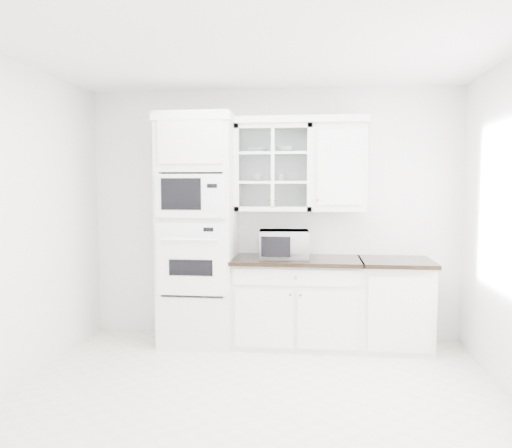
# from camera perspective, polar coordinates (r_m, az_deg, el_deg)

# --- Properties ---
(ground) EXTENTS (4.00, 3.50, 0.01)m
(ground) POSITION_cam_1_polar(r_m,az_deg,el_deg) (4.07, -0.29, -19.76)
(ground) COLOR beige
(ground) RESTS_ON ground
(room_shell) EXTENTS (4.00, 3.50, 2.70)m
(room_shell) POSITION_cam_1_polar(r_m,az_deg,el_deg) (4.14, 0.41, 5.91)
(room_shell) COLOR white
(room_shell) RESTS_ON ground
(oven_column) EXTENTS (0.76, 0.68, 2.40)m
(oven_column) POSITION_cam_1_polar(r_m,az_deg,el_deg) (5.26, -6.60, -0.70)
(oven_column) COLOR white
(oven_column) RESTS_ON ground
(base_cabinet_run) EXTENTS (1.32, 0.67, 0.92)m
(base_cabinet_run) POSITION_cam_1_polar(r_m,az_deg,el_deg) (5.28, 4.65, -8.78)
(base_cabinet_run) COLOR white
(base_cabinet_run) RESTS_ON ground
(extra_base_cabinet) EXTENTS (0.72, 0.67, 0.92)m
(extra_base_cabinet) POSITION_cam_1_polar(r_m,az_deg,el_deg) (5.34, 15.56, -8.77)
(extra_base_cabinet) COLOR white
(extra_base_cabinet) RESTS_ON ground
(upper_cabinet_glass) EXTENTS (0.80, 0.33, 0.90)m
(upper_cabinet_glass) POSITION_cam_1_polar(r_m,az_deg,el_deg) (5.29, 2.07, 6.42)
(upper_cabinet_glass) COLOR white
(upper_cabinet_glass) RESTS_ON room_shell
(upper_cabinet_solid) EXTENTS (0.55, 0.33, 0.90)m
(upper_cabinet_solid) POSITION_cam_1_polar(r_m,az_deg,el_deg) (5.28, 9.44, 6.36)
(upper_cabinet_solid) COLOR white
(upper_cabinet_solid) RESTS_ON room_shell
(crown_molding) EXTENTS (2.14, 0.38, 0.07)m
(crown_molding) POSITION_cam_1_polar(r_m,az_deg,el_deg) (5.31, 0.91, 11.66)
(crown_molding) COLOR white
(crown_molding) RESTS_ON room_shell
(countertop_microwave) EXTENTS (0.53, 0.45, 0.29)m
(countertop_microwave) POSITION_cam_1_polar(r_m,az_deg,el_deg) (5.14, 3.21, -2.31)
(countertop_microwave) COLOR white
(countertop_microwave) RESTS_ON base_cabinet_run
(bowl_a) EXTENTS (0.25, 0.25, 0.05)m
(bowl_a) POSITION_cam_1_polar(r_m,az_deg,el_deg) (5.32, 0.22, 8.41)
(bowl_a) COLOR white
(bowl_a) RESTS_ON upper_cabinet_glass
(bowl_b) EXTENTS (0.21, 0.21, 0.06)m
(bowl_b) POSITION_cam_1_polar(r_m,az_deg,el_deg) (5.29, 3.37, 8.48)
(bowl_b) COLOR white
(bowl_b) RESTS_ON upper_cabinet_glass
(cup_a) EXTENTS (0.12, 0.12, 0.09)m
(cup_a) POSITION_cam_1_polar(r_m,az_deg,el_deg) (5.31, 0.16, 5.36)
(cup_a) COLOR white
(cup_a) RESTS_ON upper_cabinet_glass
(cup_b) EXTENTS (0.10, 0.10, 0.08)m
(cup_b) POSITION_cam_1_polar(r_m,az_deg,el_deg) (5.26, 2.87, 5.33)
(cup_b) COLOR white
(cup_b) RESTS_ON upper_cabinet_glass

